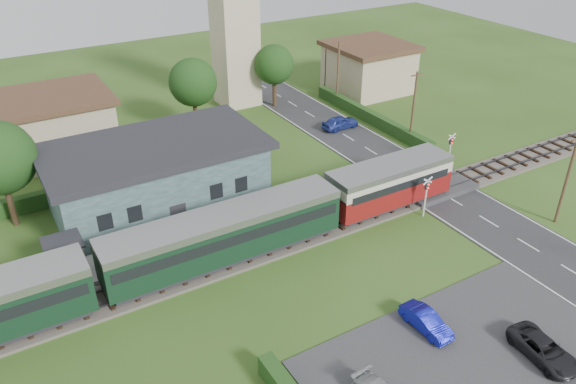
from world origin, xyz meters
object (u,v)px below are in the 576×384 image
crossing_signal_near (426,191)px  car_park_dark (544,349)px  station_building (157,175)px  pedestrian_far (101,257)px  house_west (51,125)px  house_east (369,67)px  church_tower (234,9)px  train (178,249)px  crossing_signal_far (451,146)px  equipment_hut (66,258)px  car_on_road (340,122)px  car_park_blue (426,321)px  pedestrian_near (278,200)px

crossing_signal_near → car_park_dark: 14.60m
station_building → pedestrian_far: size_ratio=10.49×
station_building → house_west: 14.87m
pedestrian_far → house_east: bearing=-73.9°
church_tower → car_park_dark: 43.43m
car_park_dark → pedestrian_far: (-18.00, 19.22, 0.58)m
train → crossing_signal_far: bearing=5.4°
house_east → pedestrian_far: (-35.99, -19.03, -1.58)m
house_west → station_building: bearing=-70.4°
equipment_hut → crossing_signal_far: (31.60, -0.81, 0.39)m
crossing_signal_near → car_on_road: crossing_signal_near is taller
car_on_road → equipment_hut: bearing=109.9°
house_east → crossing_signal_far: house_east is taller
equipment_hut → car_park_blue: equipment_hut is taller
car_park_blue → car_on_road: bearing=62.2°
house_east → car_park_dark: house_east is taller
house_west → car_park_dark: (17.02, -39.25, -2.16)m
crossing_signal_near → station_building: bearing=145.2°
crossing_signal_near → car_park_blue: crossing_signal_near is taller
church_tower → crossing_signal_far: 26.39m
equipment_hut → car_park_dark: (20.02, -19.45, -1.12)m
station_building → pedestrian_near: station_building is taller
station_building → pedestrian_far: 8.62m
train → car_on_road: train is taller
station_building → car_park_dark: (12.02, -25.25, -2.06)m
station_building → house_east: (30.00, 13.01, 0.10)m
car_park_dark → pedestrian_far: size_ratio=2.59×
house_west → crossing_signal_far: (28.60, -20.61, -0.65)m
car_on_road → crossing_signal_far: bearing=-166.7°
train → car_park_blue: train is taller
car_park_blue → church_tower: bearing=77.6°
equipment_hut → pedestrian_near: 15.18m
car_on_road → crossing_signal_near: bearing=164.8°
crossing_signal_near → car_park_dark: (-4.38, -13.85, -1.51)m
car_park_dark → church_tower: bearing=91.8°
house_east → crossing_signal_near: 27.95m
car_on_road → pedestrian_far: size_ratio=2.50×
crossing_signal_near → car_on_road: 17.17m
station_building → crossing_signal_near: (16.40, -11.40, -0.55)m
church_tower → car_park_blue: (-6.82, -37.50, -9.60)m
crossing_signal_far → car_on_road: bearing=104.5°
station_building → house_east: 32.70m
train → house_west: bearing=97.8°
house_west → house_east: same height
equipment_hut → pedestrian_far: equipment_hut is taller
house_west → pedestrian_near: house_west is taller
station_building → crossing_signal_near: bearing=-34.8°
house_east → station_building: bearing=-156.6°
station_building → pedestrian_far: (-5.99, -6.03, -1.48)m
station_building → house_east: bearing=23.4°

